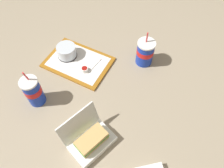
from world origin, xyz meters
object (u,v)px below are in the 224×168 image
(soda_cup_corner, at_px, (33,91))
(food_tray, at_px, (78,62))
(ketchup_cup, at_px, (85,69))
(clamshell_sandwich_back, at_px, (91,140))
(plastic_fork, at_px, (74,67))
(soda_cup_front, at_px, (145,52))
(cake_container, at_px, (67,52))

(soda_cup_corner, bearing_deg, food_tray, -93.65)
(soda_cup_corner, bearing_deg, ketchup_cup, -108.73)
(clamshell_sandwich_back, bearing_deg, plastic_fork, -41.84)
(food_tray, xyz_separation_m, ketchup_cup, (-0.08, 0.03, 0.02))
(soda_cup_front, bearing_deg, plastic_fork, 40.15)
(soda_cup_front, relative_size, soda_cup_corner, 0.91)
(soda_cup_corner, bearing_deg, soda_cup_front, -122.39)
(cake_container, xyz_separation_m, clamshell_sandwich_back, (-0.43, 0.36, -0.00))
(plastic_fork, distance_m, clamshell_sandwich_back, 0.46)
(cake_container, relative_size, clamshell_sandwich_back, 0.48)
(cake_container, bearing_deg, soda_cup_corner, 100.75)
(ketchup_cup, bearing_deg, soda_cup_corner, 71.27)
(cake_container, bearing_deg, clamshell_sandwich_back, 140.39)
(food_tray, height_order, soda_cup_corner, soda_cup_corner)
(cake_container, relative_size, ketchup_cup, 2.85)
(plastic_fork, bearing_deg, food_tray, -110.91)
(ketchup_cup, distance_m, soda_cup_front, 0.36)
(food_tray, xyz_separation_m, soda_cup_corner, (0.02, 0.32, 0.08))
(cake_container, relative_size, soda_cup_corner, 0.48)
(food_tray, distance_m, ketchup_cup, 0.09)
(cake_container, distance_m, soda_cup_corner, 0.33)
(food_tray, distance_m, cake_container, 0.09)
(cake_container, xyz_separation_m, ketchup_cup, (-0.16, 0.04, -0.02))
(ketchup_cup, relative_size, soda_cup_front, 0.19)
(cake_container, xyz_separation_m, plastic_fork, (-0.09, 0.05, -0.03))
(food_tray, height_order, clamshell_sandwich_back, clamshell_sandwich_back)
(ketchup_cup, height_order, plastic_fork, ketchup_cup)
(clamshell_sandwich_back, bearing_deg, soda_cup_corner, -5.59)
(clamshell_sandwich_back, distance_m, soda_cup_corner, 0.38)
(soda_cup_corner, bearing_deg, cake_container, -79.25)
(soda_cup_front, bearing_deg, clamshell_sandwich_back, 93.06)
(clamshell_sandwich_back, xyz_separation_m, soda_cup_front, (0.03, -0.57, 0.04))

